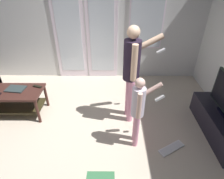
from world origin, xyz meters
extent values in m
cube|color=#C2B29D|center=(0.00, 0.00, -0.01)|extent=(5.70, 4.62, 0.02)
cube|color=silver|center=(0.00, 2.28, 1.35)|extent=(5.70, 0.06, 2.70)
cube|color=white|center=(-0.29, 2.24, 1.01)|extent=(0.72, 0.02, 2.07)
cube|color=silver|center=(-0.29, 2.22, 1.06)|extent=(0.56, 0.01, 1.77)
cube|color=white|center=(0.46, 2.24, 1.01)|extent=(0.72, 0.02, 2.07)
cube|color=silver|center=(0.46, 2.22, 1.06)|extent=(0.56, 0.01, 1.77)
cube|color=white|center=(1.45, 2.24, 1.46)|extent=(0.77, 0.02, 1.40)
cube|color=silver|center=(1.45, 2.22, 1.46)|extent=(0.71, 0.01, 1.34)
cube|color=#3B1F19|center=(-1.09, 0.73, 0.49)|extent=(1.04, 0.56, 0.04)
cube|color=#2E2814|center=(-1.09, 0.73, 0.18)|extent=(0.96, 0.48, 0.02)
cylinder|color=#3B1F19|center=(-0.60, 0.48, 0.23)|extent=(0.05, 0.05, 0.47)
cylinder|color=#3B1F19|center=(-0.60, 0.97, 0.23)|extent=(0.05, 0.05, 0.47)
cube|color=black|center=(2.50, 0.24, 0.19)|extent=(0.48, 1.37, 0.38)
cylinder|color=pink|center=(1.02, 0.55, 0.41)|extent=(0.11, 0.11, 0.82)
cylinder|color=pink|center=(1.00, 0.73, 0.41)|extent=(0.11, 0.11, 0.82)
cylinder|color=#281C2D|center=(1.01, 0.64, 1.15)|extent=(0.27, 0.27, 0.64)
sphere|color=beige|center=(1.01, 0.64, 1.59)|extent=(0.20, 0.20, 0.20)
cylinder|color=beige|center=(1.03, 0.46, 1.18)|extent=(0.09, 0.09, 0.57)
cylinder|color=beige|center=(1.25, 0.85, 1.34)|extent=(0.56, 0.15, 0.34)
cube|color=white|center=(1.50, 0.87, 1.22)|extent=(0.14, 0.05, 0.09)
cylinder|color=pink|center=(1.07, -0.03, 0.29)|extent=(0.08, 0.08, 0.57)
cylinder|color=pink|center=(1.07, 0.09, 0.29)|extent=(0.08, 0.08, 0.57)
cylinder|color=silver|center=(1.07, 0.03, 0.80)|extent=(0.19, 0.19, 0.45)
sphere|color=beige|center=(1.07, 0.03, 1.10)|extent=(0.14, 0.14, 0.14)
cylinder|color=beige|center=(1.07, -0.10, 0.82)|extent=(0.06, 0.06, 0.40)
cylinder|color=beige|center=(1.23, 0.15, 0.90)|extent=(0.36, 0.08, 0.29)
cube|color=white|center=(1.39, 0.14, 0.78)|extent=(0.13, 0.04, 0.11)
cube|color=white|center=(1.63, -0.11, 0.01)|extent=(0.45, 0.33, 0.02)
cube|color=silver|center=(1.63, -0.11, 0.02)|extent=(0.39, 0.28, 0.00)
cube|color=#2A3536|center=(-1.04, 0.78, 0.52)|extent=(0.35, 0.27, 0.02)
cube|color=black|center=(-0.68, 0.87, 0.52)|extent=(0.18, 0.10, 0.02)
camera|label=1|loc=(0.72, -2.06, 2.35)|focal=30.08mm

